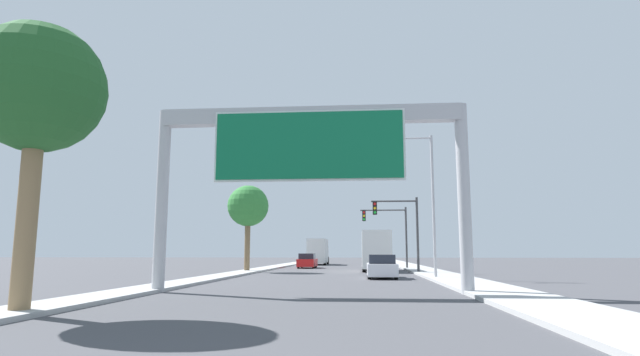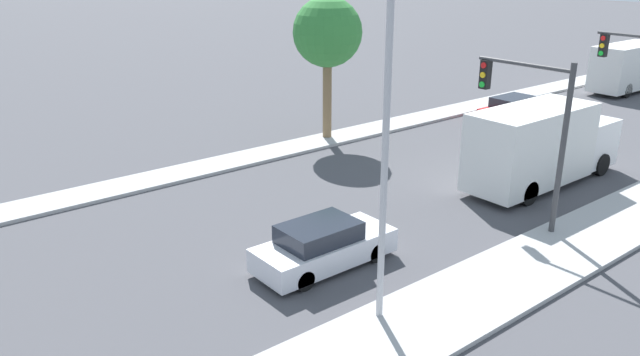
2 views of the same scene
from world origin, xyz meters
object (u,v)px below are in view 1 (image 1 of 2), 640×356
(truck_box_secondary, at_px, (318,252))
(palm_tree_foreground, at_px, (38,91))
(car_near_right, at_px, (382,267))
(car_mid_center, at_px, (307,261))
(traffic_light_near_intersection, at_px, (402,222))
(palm_tree_background, at_px, (248,207))
(street_lamp_right, at_px, (429,194))
(sign_gantry, at_px, (309,150))
(truck_box_primary, at_px, (376,251))
(traffic_light_mid_block, at_px, (391,227))

(truck_box_secondary, relative_size, palm_tree_foreground, 1.06)
(car_near_right, xyz_separation_m, palm_tree_foreground, (-10.57, -20.06, 5.56))
(car_near_right, bearing_deg, car_mid_center, 109.21)
(traffic_light_near_intersection, distance_m, palm_tree_background, 13.25)
(truck_box_secondary, xyz_separation_m, palm_tree_background, (-4.02, -24.95, 3.85))
(truck_box_secondary, bearing_deg, street_lamp_right, -73.91)
(sign_gantry, bearing_deg, street_lamp_right, 60.44)
(truck_box_secondary, bearing_deg, sign_gantry, -85.70)
(sign_gantry, distance_m, palm_tree_foreground, 10.46)
(truck_box_primary, xyz_separation_m, palm_tree_foreground, (-10.57, -31.94, 4.51))
(truck_box_primary, relative_size, palm_tree_background, 1.14)
(palm_tree_background, bearing_deg, car_mid_center, 69.72)
(street_lamp_right, bearing_deg, truck_box_primary, 103.66)
(traffic_light_near_intersection, xyz_separation_m, palm_tree_foreground, (-12.63, -27.83, 2.20))
(sign_gantry, relative_size, car_mid_center, 2.85)
(car_mid_center, height_order, truck_box_secondary, truck_box_secondary)
(truck_box_secondary, height_order, street_lamp_right, street_lamp_right)
(car_mid_center, relative_size, traffic_light_near_intersection, 0.77)
(car_mid_center, bearing_deg, palm_tree_foreground, -95.07)
(truck_box_primary, height_order, truck_box_secondary, truck_box_primary)
(car_near_right, distance_m, truck_box_primary, 11.93)
(truck_box_primary, distance_m, street_lamp_right, 13.51)
(truck_box_secondary, height_order, traffic_light_near_intersection, traffic_light_near_intersection)
(truck_box_secondary, xyz_separation_m, traffic_light_mid_block, (8.76, -16.38, 2.49))
(palm_tree_foreground, xyz_separation_m, street_lamp_right, (13.64, 19.30, -0.88))
(car_mid_center, xyz_separation_m, truck_box_primary, (7.00, -8.21, 1.05))
(car_mid_center, bearing_deg, truck_box_secondary, 90.00)
(car_mid_center, distance_m, traffic_light_near_intersection, 15.66)
(traffic_light_mid_block, height_order, palm_tree_background, palm_tree_background)
(sign_gantry, bearing_deg, traffic_light_near_intersection, 74.54)
(palm_tree_background, bearing_deg, sign_gantry, -70.76)
(truck_box_primary, xyz_separation_m, truck_box_secondary, (-7.00, 22.27, -0.05))
(car_mid_center, bearing_deg, traffic_light_mid_block, -14.83)
(palm_tree_background, xyz_separation_m, street_lamp_right, (14.10, -9.96, -0.17))
(truck_box_primary, bearing_deg, street_lamp_right, -76.34)
(car_mid_center, distance_m, traffic_light_mid_block, 9.71)
(sign_gantry, height_order, car_mid_center, sign_gantry)
(street_lamp_right, bearing_deg, palm_tree_foreground, -125.25)
(truck_box_secondary, bearing_deg, car_near_right, -78.42)
(truck_box_secondary, distance_m, palm_tree_background, 25.57)
(sign_gantry, xyz_separation_m, car_near_right, (3.50, 12.35, -5.32))
(palm_tree_background, relative_size, street_lamp_right, 0.80)
(truck_box_primary, distance_m, palm_tree_background, 11.97)
(car_near_right, relative_size, truck_box_primary, 0.56)
(car_mid_center, height_order, palm_tree_background, palm_tree_background)
(traffic_light_mid_block, height_order, palm_tree_foreground, palm_tree_foreground)
(street_lamp_right, bearing_deg, sign_gantry, -119.56)
(palm_tree_foreground, bearing_deg, truck_box_primary, 71.70)
(palm_tree_background, bearing_deg, palm_tree_foreground, -89.10)
(truck_box_primary, height_order, street_lamp_right, street_lamp_right)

